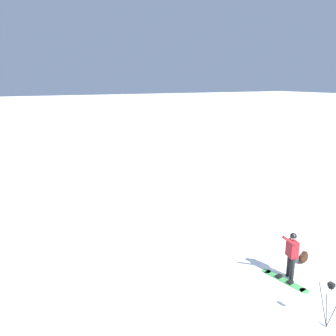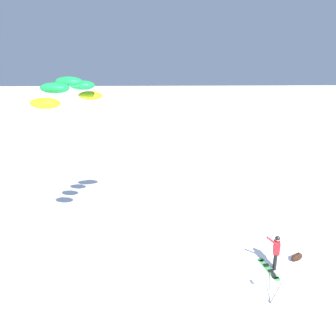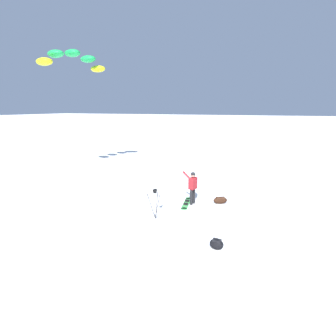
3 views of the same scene
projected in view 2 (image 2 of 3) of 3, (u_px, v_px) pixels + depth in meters
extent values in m
plane|color=white|center=(286.00, 279.00, 13.83)|extent=(300.00, 300.00, 0.00)
cylinder|color=black|center=(275.00, 262.00, 14.36)|extent=(0.14, 0.14, 0.78)
cylinder|color=black|center=(275.00, 259.00, 14.56)|extent=(0.14, 0.14, 0.78)
cube|color=maroon|center=(277.00, 247.00, 14.26)|extent=(0.37, 0.46, 0.55)
sphere|color=tan|center=(278.00, 239.00, 14.14)|extent=(0.21, 0.21, 0.21)
sphere|color=black|center=(278.00, 238.00, 14.13)|extent=(0.22, 0.22, 0.22)
cylinder|color=maroon|center=(272.00, 241.00, 14.04)|extent=(0.51, 0.24, 0.39)
cylinder|color=maroon|center=(277.00, 245.00, 14.44)|extent=(0.09, 0.09, 0.55)
cube|color=#3F994C|center=(268.00, 269.00, 14.51)|extent=(0.51, 1.49, 0.02)
cylinder|color=#3F994C|center=(277.00, 279.00, 13.83)|extent=(0.29, 0.29, 0.02)
cylinder|color=#3F994C|center=(261.00, 260.00, 15.19)|extent=(0.29, 0.29, 0.02)
cube|color=black|center=(271.00, 271.00, 14.29)|extent=(0.22, 0.17, 0.08)
cube|color=black|center=(266.00, 265.00, 14.70)|extent=(0.22, 0.17, 0.08)
ellipsoid|color=yellow|center=(90.00, 96.00, 16.23)|extent=(1.47, 1.17, 0.44)
ellipsoid|color=green|center=(82.00, 85.00, 15.37)|extent=(1.47, 1.17, 0.44)
ellipsoid|color=green|center=(69.00, 82.00, 14.26)|extent=(1.47, 1.17, 0.44)
ellipsoid|color=green|center=(55.00, 88.00, 13.27)|extent=(1.47, 1.17, 0.44)
ellipsoid|color=yellow|center=(45.00, 103.00, 12.74)|extent=(1.47, 1.17, 0.44)
ellipsoid|color=black|center=(297.00, 257.00, 15.11)|extent=(0.75, 0.57, 0.34)
cube|color=#402618|center=(297.00, 255.00, 15.08)|extent=(0.45, 0.34, 0.08)
cylinder|color=#262628|center=(270.00, 288.00, 12.40)|extent=(0.04, 0.37, 1.16)
cylinder|color=#262628|center=(268.00, 292.00, 12.18)|extent=(0.35, 0.15, 1.16)
cylinder|color=#262628|center=(276.00, 292.00, 12.16)|extent=(0.32, 0.22, 1.16)
cube|color=black|center=(273.00, 277.00, 12.06)|extent=(0.10, 0.10, 0.06)
cube|color=black|center=(273.00, 275.00, 12.04)|extent=(0.12, 0.16, 0.10)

